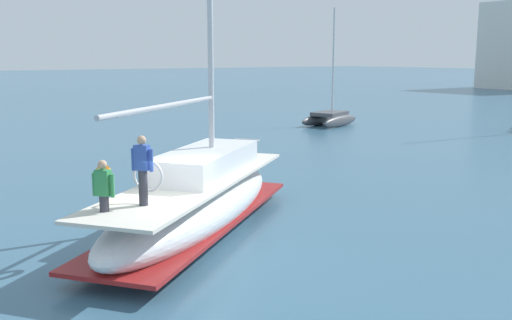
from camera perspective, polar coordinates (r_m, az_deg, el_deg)
name	(u,v)px	position (r m, az deg, el deg)	size (l,w,h in m)	color
ground_plane	(187,255)	(14.20, -6.89, -9.35)	(400.00, 400.00, 0.00)	#38607A
main_sailboat	(197,199)	(15.76, -5.90, -3.89)	(7.73, 9.09, 13.00)	silver
moored_ketch_distant	(330,117)	(40.27, 7.36, 4.25)	(3.68, 5.10, 8.04)	#4C4C51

